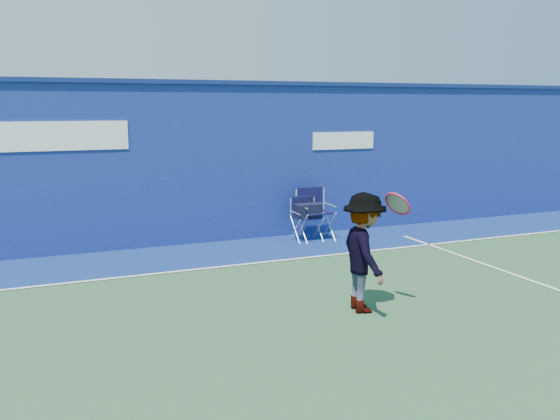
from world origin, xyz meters
name	(u,v)px	position (x,y,z in m)	size (l,w,h in m)	color
ground	(270,342)	(0.00, 0.00, 0.00)	(80.00, 80.00, 0.00)	#2B512F
stadium_wall	(168,163)	(0.00, 5.20, 1.55)	(24.00, 0.50, 3.08)	navy
out_of_bounds_strip	(184,257)	(0.00, 4.10, 0.00)	(24.00, 1.80, 0.01)	navy
court_lines	(252,323)	(0.00, 0.60, 0.01)	(24.00, 12.00, 0.01)	white
directors_chair_left	(307,222)	(2.52, 4.44, 0.36)	(0.50, 0.47, 0.85)	silver
directors_chair_right	(315,224)	(2.71, 4.45, 0.32)	(0.60, 0.54, 1.01)	silver
water_bottle	(357,235)	(3.41, 4.02, 0.12)	(0.07, 0.07, 0.25)	silver
tennis_player	(364,252)	(1.50, 0.52, 0.77)	(0.93, 1.07, 1.55)	#EA4738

